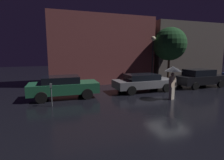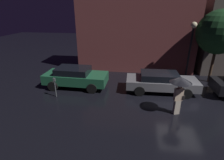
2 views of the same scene
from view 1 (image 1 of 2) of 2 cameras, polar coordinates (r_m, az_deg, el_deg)
ground_plane at (r=12.97m, az=17.96°, el=-4.50°), size 60.00×60.00×0.00m
building_facade_left at (r=17.18m, az=-3.33°, el=9.74°), size 9.89×3.00×6.29m
building_facade_right at (r=21.99m, az=22.47°, el=8.71°), size 8.65×3.00×6.13m
parked_car_green at (r=11.75m, az=-15.60°, el=-1.95°), size 4.39×2.00×1.42m
parked_car_grey at (r=13.46m, az=10.22°, el=-0.63°), size 4.66×1.95×1.31m
parked_car_black at (r=16.75m, az=26.70°, el=0.67°), size 4.38×2.00×1.51m
pedestrian_with_umbrella at (r=11.40m, az=19.24°, el=2.15°), size 1.09×1.09×2.09m
parking_meter at (r=10.08m, az=-19.23°, el=-3.82°), size 0.12×0.10×1.27m
street_lamp_near at (r=16.35m, az=13.18°, el=9.23°), size 0.43×0.43×4.35m
street_tree at (r=17.29m, az=18.32°, el=11.07°), size 3.03×3.03×5.21m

